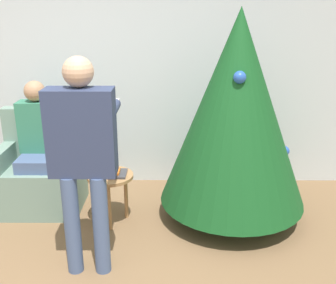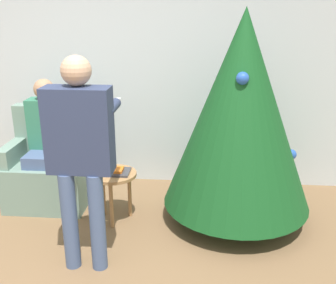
% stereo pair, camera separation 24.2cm
% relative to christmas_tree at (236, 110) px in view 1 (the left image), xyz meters
% --- Properties ---
extents(wall_back, '(8.00, 0.06, 2.70)m').
position_rel_christmas_tree_xyz_m(wall_back, '(-1.16, 0.84, 0.28)').
color(wall_back, silver).
rests_on(wall_back, ground_plane).
extents(christmas_tree, '(1.37, 1.37, 1.96)m').
position_rel_christmas_tree_xyz_m(christmas_tree, '(0.00, 0.00, 0.00)').
color(christmas_tree, brown).
rests_on(christmas_tree, ground_plane).
extents(armchair, '(0.80, 0.62, 0.99)m').
position_rel_christmas_tree_xyz_m(armchair, '(-1.89, 0.19, -0.72)').
color(armchair, gray).
rests_on(armchair, ground_plane).
extents(person_seated, '(0.36, 0.46, 1.29)m').
position_rel_christmas_tree_xyz_m(person_seated, '(-1.89, 0.16, -0.35)').
color(person_seated, '#475B84').
rests_on(person_seated, ground_plane).
extents(person_standing, '(0.49, 0.57, 1.64)m').
position_rel_christmas_tree_xyz_m(person_standing, '(-1.22, -0.81, -0.08)').
color(person_standing, '#475B84').
rests_on(person_standing, ground_plane).
extents(side_stool, '(0.43, 0.43, 0.49)m').
position_rel_christmas_tree_xyz_m(side_stool, '(-1.14, -0.13, -0.66)').
color(side_stool, '#A37547').
rests_on(side_stool, ground_plane).
extents(laptop, '(0.30, 0.21, 0.02)m').
position_rel_christmas_tree_xyz_m(laptop, '(-1.14, -0.13, -0.57)').
color(laptop, '#38383D').
rests_on(laptop, side_stool).
extents(book, '(0.18, 0.13, 0.02)m').
position_rel_christmas_tree_xyz_m(book, '(-1.14, -0.13, -0.55)').
color(book, orange).
rests_on(book, laptop).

